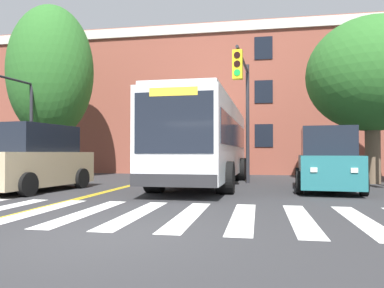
# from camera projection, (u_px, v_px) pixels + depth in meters

# --- Properties ---
(ground_plane) EXTENTS (120.00, 120.00, 0.00)m
(ground_plane) POSITION_uv_depth(u_px,v_px,m) (106.00, 236.00, 6.12)
(ground_plane) COLOR #303033
(crosswalk) EXTENTS (12.28, 3.91, 0.01)m
(crosswalk) POSITION_uv_depth(u_px,v_px,m) (136.00, 214.00, 8.30)
(crosswalk) COLOR white
(crosswalk) RESTS_ON ground
(lane_line_yellow_inner) EXTENTS (0.12, 36.00, 0.01)m
(lane_line_yellow_inner) POSITION_uv_depth(u_px,v_px,m) (169.00, 175.00, 22.54)
(lane_line_yellow_inner) COLOR gold
(lane_line_yellow_inner) RESTS_ON ground
(lane_line_yellow_outer) EXTENTS (0.12, 36.00, 0.01)m
(lane_line_yellow_outer) POSITION_uv_depth(u_px,v_px,m) (172.00, 175.00, 22.51)
(lane_line_yellow_outer) COLOR gold
(lane_line_yellow_outer) RESTS_ON ground
(city_bus) EXTENTS (3.16, 11.72, 3.47)m
(city_bus) POSITION_uv_depth(u_px,v_px,m) (207.00, 141.00, 16.15)
(city_bus) COLOR white
(city_bus) RESTS_ON ground
(car_tan_near_lane) EXTENTS (2.59, 4.88, 2.35)m
(car_tan_near_lane) POSITION_uv_depth(u_px,v_px,m) (35.00, 160.00, 13.25)
(car_tan_near_lane) COLOR tan
(car_tan_near_lane) RESTS_ON ground
(car_teal_far_lane) EXTENTS (2.47, 4.90, 2.25)m
(car_teal_far_lane) POSITION_uv_depth(u_px,v_px,m) (327.00, 161.00, 13.49)
(car_teal_far_lane) COLOR #236B70
(car_teal_far_lane) RESTS_ON ground
(car_black_behind_bus) EXTENTS (1.96, 4.14, 1.80)m
(car_black_behind_bus) POSITION_uv_depth(u_px,v_px,m) (241.00, 160.00, 26.00)
(car_black_behind_bus) COLOR black
(car_black_behind_bus) RESTS_ON ground
(traffic_light_far_corner) EXTENTS (0.66, 3.89, 5.05)m
(traffic_light_far_corner) POSITION_uv_depth(u_px,v_px,m) (6.00, 105.00, 16.57)
(traffic_light_far_corner) COLOR #28282D
(traffic_light_far_corner) RESTS_ON ground
(traffic_light_overhead) EXTENTS (0.47, 4.29, 5.33)m
(traffic_light_overhead) POSITION_uv_depth(u_px,v_px,m) (244.00, 95.00, 15.08)
(traffic_light_overhead) COLOR #28282D
(traffic_light_overhead) RESTS_ON ground
(street_tree_curbside_large) EXTENTS (7.45, 7.26, 7.39)m
(street_tree_curbside_large) POSITION_uv_depth(u_px,v_px,m) (372.00, 75.00, 16.60)
(street_tree_curbside_large) COLOR brown
(street_tree_curbside_large) RESTS_ON ground
(street_tree_curbside_small) EXTENTS (6.44, 6.34, 9.37)m
(street_tree_curbside_small) POSITION_uv_depth(u_px,v_px,m) (51.00, 73.00, 20.30)
(street_tree_curbside_small) COLOR brown
(street_tree_curbside_small) RESTS_ON ground
(building_facade) EXTENTS (41.19, 8.92, 9.63)m
(building_facade) POSITION_uv_depth(u_px,v_px,m) (263.00, 105.00, 27.23)
(building_facade) COLOR brown
(building_facade) RESTS_ON ground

